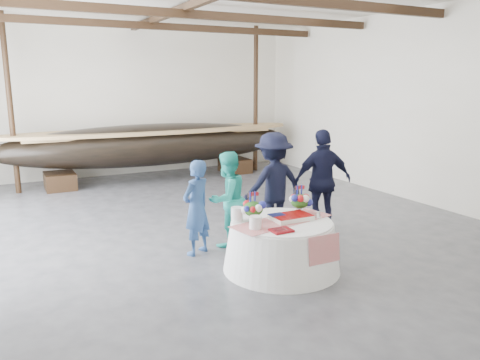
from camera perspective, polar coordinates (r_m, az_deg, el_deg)
name	(u,v)px	position (r m, az deg, el deg)	size (l,w,h in m)	color
floor	(216,222)	(9.63, -2.92, -5.20)	(10.00, 12.00, 0.01)	#3D3D42
wall_back	(135,101)	(14.90, -12.63, 9.42)	(10.00, 0.02, 4.50)	silver
wall_right	(403,106)	(12.14, 19.28, 8.52)	(0.02, 12.00, 4.50)	silver
pavilion_structure	(198,22)	(10.01, -5.17, 18.59)	(9.80, 11.76, 4.50)	black
longboat_display	(154,144)	(13.79, -10.46, 4.30)	(8.74, 1.75, 1.64)	black
banquet_table	(282,245)	(7.24, 5.09, -7.93)	(1.79, 1.79, 0.77)	white
tabletop_items	(276,210)	(7.17, 4.46, -3.62)	(1.73, 0.97, 0.40)	red
guest_woman_blue	(196,208)	(7.75, -5.33, -3.37)	(0.58, 0.38, 1.59)	navy
guest_woman_teal	(227,199)	(8.13, -1.58, -2.33)	(0.81, 0.63, 1.66)	#22B4A1
guest_man_left	(273,184)	(8.70, 4.08, -0.51)	(1.25, 0.72, 1.93)	black
guest_man_right	(323,181)	(9.00, 10.04, -0.12)	(1.15, 0.48, 1.97)	black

